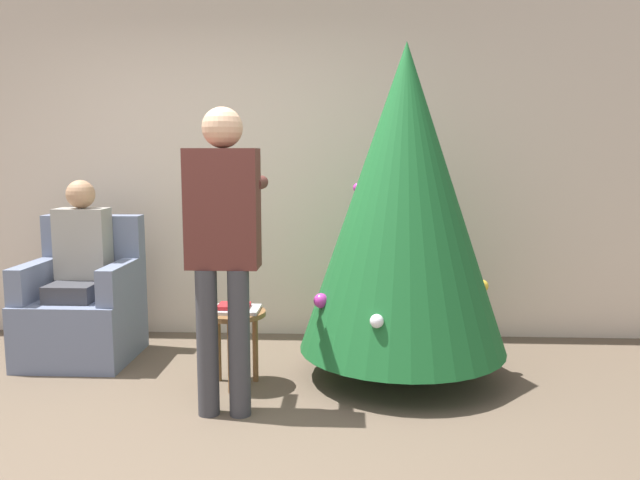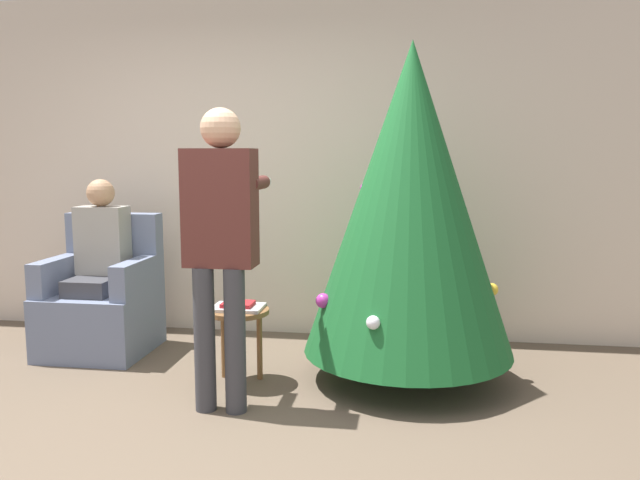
{
  "view_description": "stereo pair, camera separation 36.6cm",
  "coord_description": "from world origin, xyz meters",
  "px_view_note": "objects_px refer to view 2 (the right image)",
  "views": [
    {
      "loc": [
        0.88,
        -2.71,
        1.44
      ],
      "look_at": [
        0.7,
        0.93,
        0.95
      ],
      "focal_mm": 35.0,
      "sensor_mm": 36.0,
      "label": 1
    },
    {
      "loc": [
        1.24,
        -2.68,
        1.44
      ],
      "look_at": [
        0.7,
        0.93,
        0.95
      ],
      "focal_mm": 35.0,
      "sensor_mm": 36.0,
      "label": 2
    }
  ],
  "objects_px": {
    "christmas_tree": "(410,200)",
    "person_standing": "(221,232)",
    "person_seated": "(98,258)",
    "side_stool": "(238,321)",
    "armchair": "(102,304)"
  },
  "relations": [
    {
      "from": "christmas_tree",
      "to": "person_seated",
      "type": "height_order",
      "value": "christmas_tree"
    },
    {
      "from": "person_seated",
      "to": "person_standing",
      "type": "height_order",
      "value": "person_standing"
    },
    {
      "from": "christmas_tree",
      "to": "side_stool",
      "type": "bearing_deg",
      "value": -168.58
    },
    {
      "from": "christmas_tree",
      "to": "person_standing",
      "type": "relative_size",
      "value": 1.26
    },
    {
      "from": "christmas_tree",
      "to": "person_standing",
      "type": "distance_m",
      "value": 1.22
    },
    {
      "from": "christmas_tree",
      "to": "person_seated",
      "type": "bearing_deg",
      "value": 173.67
    },
    {
      "from": "christmas_tree",
      "to": "armchair",
      "type": "relative_size",
      "value": 2.13
    },
    {
      "from": "side_stool",
      "to": "person_standing",
      "type": "bearing_deg",
      "value": -86.51
    },
    {
      "from": "armchair",
      "to": "person_seated",
      "type": "height_order",
      "value": "person_seated"
    },
    {
      "from": "person_seated",
      "to": "side_stool",
      "type": "relative_size",
      "value": 2.66
    },
    {
      "from": "christmas_tree",
      "to": "side_stool",
      "type": "xyz_separation_m",
      "value": [
        -1.06,
        -0.21,
        -0.77
      ]
    },
    {
      "from": "person_seated",
      "to": "side_stool",
      "type": "height_order",
      "value": "person_seated"
    },
    {
      "from": "person_standing",
      "to": "christmas_tree",
      "type": "bearing_deg",
      "value": 30.61
    },
    {
      "from": "person_seated",
      "to": "person_standing",
      "type": "distance_m",
      "value": 1.51
    },
    {
      "from": "armchair",
      "to": "person_standing",
      "type": "relative_size",
      "value": 0.59
    }
  ]
}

